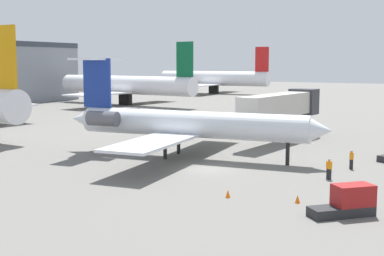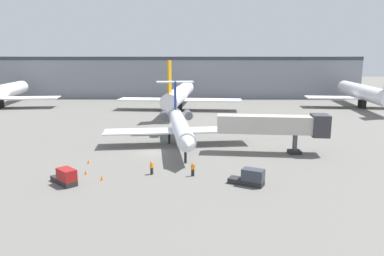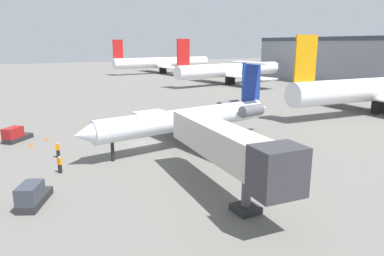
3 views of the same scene
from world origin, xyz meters
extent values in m
cube|color=#66635E|center=(0.00, 0.00, -0.05)|extent=(400.00, 400.00, 0.10)
cylinder|color=silver|center=(3.92, 4.05, 3.32)|extent=(5.36, 23.20, 2.55)
cone|color=silver|center=(5.42, -8.19, 3.32)|extent=(2.68, 2.48, 2.42)
cone|color=silver|center=(2.39, 16.38, 3.32)|extent=(2.47, 2.85, 2.17)
cube|color=silver|center=(10.18, 5.83, 2.35)|extent=(11.79, 5.75, 0.24)
cube|color=silver|center=(-2.59, 4.25, 2.35)|extent=(11.79, 5.75, 0.24)
cylinder|color=#595960|center=(5.03, 12.78, 3.72)|extent=(1.88, 3.36, 1.50)
cylinder|color=#595960|center=(0.71, 12.25, 3.72)|extent=(1.88, 3.36, 1.50)
cube|color=navy|center=(2.63, 14.50, 7.14)|extent=(0.63, 3.21, 5.09)
cube|color=silver|center=(2.63, 14.50, 9.59)|extent=(7.04, 3.21, 0.20)
cylinder|color=black|center=(5.08, -5.41, 1.02)|extent=(0.36, 0.36, 2.05)
cylinder|color=black|center=(5.26, 6.23, 1.02)|extent=(0.36, 0.36, 2.05)
cylinder|color=black|center=(2.08, 5.84, 1.02)|extent=(0.36, 0.36, 2.05)
cube|color=#B7B2A8|center=(17.39, 0.05, 4.35)|extent=(15.53, 4.06, 2.60)
cube|color=#333338|center=(24.63, -0.65, 4.35)|extent=(2.70, 3.42, 3.20)
cylinder|color=#4C4C51|center=(21.21, -0.32, 1.53)|extent=(0.70, 0.70, 3.05)
cube|color=#262626|center=(21.21, -0.32, 0.25)|extent=(1.80, 1.80, 0.50)
cube|color=black|center=(1.06, -10.26, 0.42)|extent=(0.35, 0.39, 0.85)
cube|color=orange|center=(1.06, -10.26, 1.15)|extent=(0.40, 0.47, 0.60)
sphere|color=tan|center=(1.06, -10.26, 1.57)|extent=(0.24, 0.24, 0.24)
cube|color=black|center=(6.12, -10.87, 0.42)|extent=(0.40, 0.36, 0.85)
cube|color=orange|center=(6.12, -10.87, 1.15)|extent=(0.48, 0.42, 0.60)
sphere|color=tan|center=(6.12, -10.87, 1.57)|extent=(0.24, 0.24, 0.24)
cube|color=#262628|center=(12.20, -13.69, 0.30)|extent=(4.20, 3.04, 0.60)
cube|color=#333842|center=(12.91, -14.05, 1.25)|extent=(2.77, 2.32, 1.30)
cube|color=#262628|center=(-8.63, -13.60, 0.30)|extent=(3.84, 3.80, 0.60)
cube|color=maroon|center=(-8.05, -14.16, 1.25)|extent=(2.70, 2.68, 1.30)
cone|color=orange|center=(-4.54, -12.45, 0.28)|extent=(0.36, 0.36, 0.55)
cone|color=orange|center=(-7.06, -10.36, 0.28)|extent=(0.36, 0.36, 0.55)
cone|color=orange|center=(-8.07, -5.73, 0.28)|extent=(0.36, 0.36, 0.55)
cylinder|color=white|center=(-95.12, 45.92, 4.43)|extent=(6.28, 42.19, 4.07)
cube|color=red|center=(-94.12, 26.93, 9.97)|extent=(0.51, 4.01, 7.00)
cube|color=white|center=(-95.12, 45.92, 2.80)|extent=(35.58, 7.85, 0.30)
cube|color=black|center=(-95.12, 45.92, 1.20)|extent=(1.20, 2.80, 2.40)
cylinder|color=white|center=(-47.79, 46.49, 4.34)|extent=(8.29, 38.11, 3.88)
cube|color=red|center=(-45.80, 29.65, 9.78)|extent=(0.77, 4.01, 7.00)
cube|color=white|center=(-47.79, 46.49, 2.80)|extent=(32.33, 9.69, 0.30)
cube|color=black|center=(-47.79, 46.49, 1.20)|extent=(1.20, 2.80, 2.40)
cylinder|color=white|center=(2.21, 43.48, 4.37)|extent=(7.07, 39.00, 3.94)
cube|color=orange|center=(0.80, 26.13, 9.84)|extent=(0.62, 4.01, 7.00)
cube|color=white|center=(2.21, 43.48, 2.80)|extent=(32.98, 8.62, 0.30)
cube|color=black|center=(2.21, 43.48, 1.20)|extent=(1.20, 2.80, 2.40)
camera|label=1|loc=(-40.06, -20.96, 9.27)|focal=49.15mm
camera|label=2|loc=(6.46, -53.32, 14.42)|focal=34.27mm
camera|label=3|loc=(40.32, -15.43, 12.08)|focal=33.30mm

